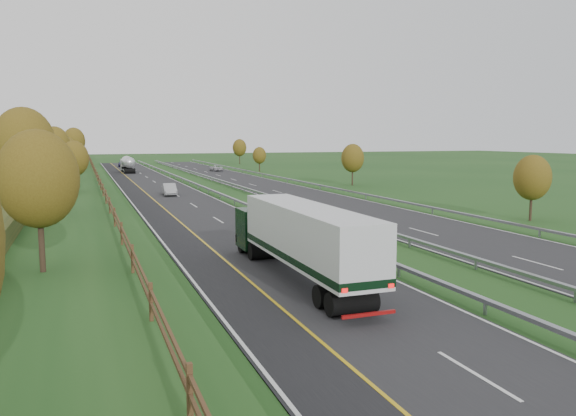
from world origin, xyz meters
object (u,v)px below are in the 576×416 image
at_px(box_lorry, 299,237).
at_px(car_dark_near, 257,219).
at_px(car_silver_mid, 169,189).
at_px(road_tanker, 128,164).
at_px(car_small_far, 123,164).
at_px(car_oncoming, 216,168).

distance_m(box_lorry, car_dark_near, 17.66).
bearing_deg(car_silver_mid, car_dark_near, -80.87).
distance_m(road_tanker, car_silver_mid, 52.71).
bearing_deg(road_tanker, box_lorry, -89.32).
relative_size(car_dark_near, car_silver_mid, 0.89).
height_order(road_tanker, car_dark_near, road_tanker).
xyz_separation_m(box_lorry, car_small_far, (-0.61, 124.09, -1.52)).
bearing_deg(car_oncoming, car_dark_near, 74.25).
distance_m(road_tanker, car_dark_near, 82.40).
bearing_deg(car_small_far, road_tanker, -86.56).
xyz_separation_m(road_tanker, car_silver_mid, (1.24, -52.68, -1.06)).
bearing_deg(car_oncoming, box_lorry, 74.38).
height_order(road_tanker, car_silver_mid, road_tanker).
height_order(car_small_far, car_oncoming, car_small_far).
xyz_separation_m(car_dark_near, car_small_far, (-3.59, 106.75, 0.07)).
height_order(box_lorry, road_tanker, box_lorry).
relative_size(car_small_far, car_oncoming, 1.17).
bearing_deg(car_dark_near, box_lorry, -93.74).
relative_size(car_silver_mid, car_oncoming, 1.01).
bearing_deg(car_silver_mid, car_oncoming, 74.10).
distance_m(road_tanker, car_oncoming, 19.14).
xyz_separation_m(road_tanker, car_small_far, (0.57, 24.46, -1.05)).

